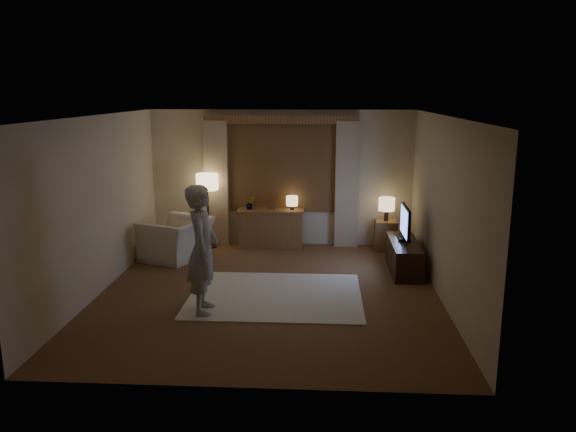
# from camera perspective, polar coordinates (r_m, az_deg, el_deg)

# --- Properties ---
(room) EXTENTS (5.04, 5.54, 2.64)m
(room) POSITION_cam_1_polar(r_m,az_deg,el_deg) (8.57, -1.71, 1.79)
(room) COLOR brown
(room) RESTS_ON ground
(rug) EXTENTS (2.50, 2.00, 0.02)m
(rug) POSITION_cam_1_polar(r_m,az_deg,el_deg) (8.30, -1.27, -8.07)
(rug) COLOR beige
(rug) RESTS_ON floor
(sideboard) EXTENTS (1.20, 0.40, 0.70)m
(sideboard) POSITION_cam_1_polar(r_m,az_deg,el_deg) (10.74, -1.72, -1.36)
(sideboard) COLOR brown
(sideboard) RESTS_ON floor
(picture_frame) EXTENTS (0.16, 0.02, 0.20)m
(picture_frame) POSITION_cam_1_polar(r_m,az_deg,el_deg) (10.64, -1.74, 0.99)
(picture_frame) COLOR brown
(picture_frame) RESTS_ON sideboard
(plant) EXTENTS (0.17, 0.13, 0.30)m
(plant) POSITION_cam_1_polar(r_m,az_deg,el_deg) (10.67, -3.88, 1.28)
(plant) COLOR #999999
(plant) RESTS_ON sideboard
(table_lamp_sideboard) EXTENTS (0.22, 0.22, 0.30)m
(table_lamp_sideboard) POSITION_cam_1_polar(r_m,az_deg,el_deg) (10.59, 0.41, 1.48)
(table_lamp_sideboard) COLOR black
(table_lamp_sideboard) RESTS_ON sideboard
(floor_lamp) EXTENTS (0.41, 0.41, 1.42)m
(floor_lamp) POSITION_cam_1_polar(r_m,az_deg,el_deg) (10.67, -8.20, 3.06)
(floor_lamp) COLOR black
(floor_lamp) RESTS_ON floor
(armchair) EXTENTS (1.31, 1.39, 0.73)m
(armchair) POSITION_cam_1_polar(r_m,az_deg,el_deg) (10.18, -11.25, -2.32)
(armchair) COLOR beige
(armchair) RESTS_ON floor
(side_table) EXTENTS (0.40, 0.40, 0.56)m
(side_table) POSITION_cam_1_polar(r_m,az_deg,el_deg) (10.74, 9.87, -1.94)
(side_table) COLOR brown
(side_table) RESTS_ON floor
(table_lamp_side) EXTENTS (0.30, 0.30, 0.44)m
(table_lamp_side) POSITION_cam_1_polar(r_m,az_deg,el_deg) (10.61, 9.99, 1.14)
(table_lamp_side) COLOR black
(table_lamp_side) RESTS_ON side_table
(tv_stand) EXTENTS (0.45, 1.40, 0.50)m
(tv_stand) POSITION_cam_1_polar(r_m,az_deg,el_deg) (9.55, 11.69, -4.03)
(tv_stand) COLOR black
(tv_stand) RESTS_ON floor
(tv) EXTENTS (0.20, 0.82, 0.59)m
(tv) POSITION_cam_1_polar(r_m,az_deg,el_deg) (9.40, 11.84, -0.66)
(tv) COLOR black
(tv) RESTS_ON tv_stand
(person) EXTENTS (0.47, 0.67, 1.74)m
(person) POSITION_cam_1_polar(r_m,az_deg,el_deg) (7.53, -8.68, -3.36)
(person) COLOR #ACA89F
(person) RESTS_ON rug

